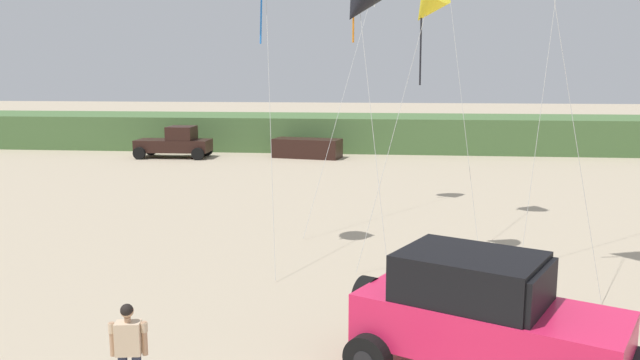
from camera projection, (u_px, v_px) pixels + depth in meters
The scene contains 7 objects.
dune_ridge at pixel (315, 132), 45.65m from camera, with size 90.00×6.77×2.31m, color #4C703D.
jeep at pixel (484, 316), 10.87m from camera, with size 5.00×4.05×2.26m.
person_watching at pixel (129, 347), 10.28m from camera, with size 0.62×0.36×1.67m.
distant_pickup at pixel (176, 143), 40.41m from camera, with size 4.64×2.46×1.98m.
distant_sedan at pixel (307, 148), 40.43m from camera, with size 4.20×1.70×1.20m, color black.
kite_white_parafoil at pixel (427, 8), 17.67m from camera, with size 2.56×2.83×7.74m.
kite_yellow_diamond at pixel (359, 4), 17.00m from camera, with size 1.84×3.21×7.90m.
Camera 1 is at (1.40, -6.48, 5.28)m, focal length 36.03 mm.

